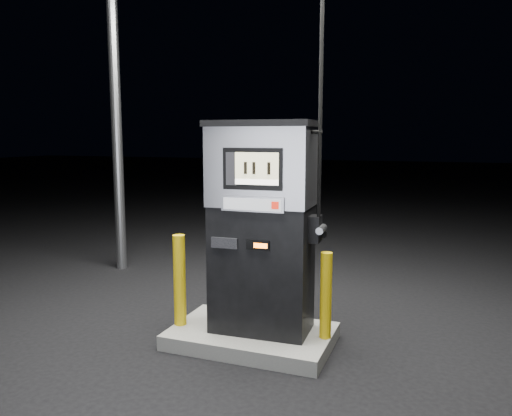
% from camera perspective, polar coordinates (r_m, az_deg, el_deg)
% --- Properties ---
extents(ground, '(80.00, 80.00, 0.00)m').
position_cam_1_polar(ground, '(5.24, -0.49, -15.20)').
color(ground, black).
rests_on(ground, ground).
extents(pump_island, '(1.60, 1.00, 0.15)m').
position_cam_1_polar(pump_island, '(5.21, -0.49, -14.44)').
color(pump_island, slate).
rests_on(pump_island, ground).
extents(fuel_dispenser, '(1.15, 0.66, 4.31)m').
position_cam_1_polar(fuel_dispenser, '(4.89, 0.72, -1.97)').
color(fuel_dispenser, black).
rests_on(fuel_dispenser, pump_island).
extents(bollard_left, '(0.16, 0.16, 0.94)m').
position_cam_1_polar(bollard_left, '(5.21, -8.73, -8.15)').
color(bollard_left, '#DCB40C').
rests_on(bollard_left, pump_island).
extents(bollard_right, '(0.14, 0.14, 0.84)m').
position_cam_1_polar(bollard_right, '(4.89, 7.99, -9.87)').
color(bollard_right, '#DCB40C').
rests_on(bollard_right, pump_island).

